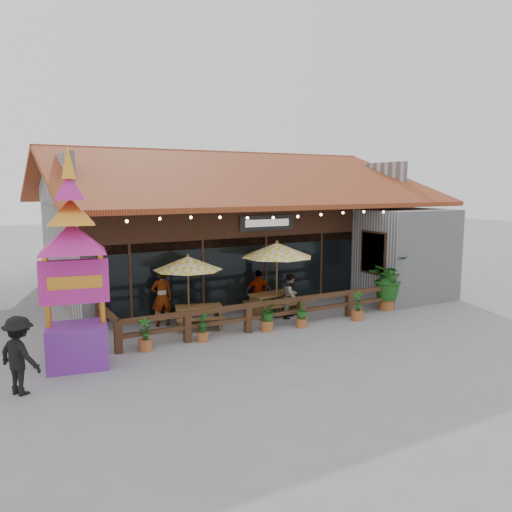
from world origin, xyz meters
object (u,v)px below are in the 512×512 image
picnic_table_right (272,300)px  thai_sign_tower (72,244)px  picnic_table_left (199,313)px  umbrella_left (188,263)px  umbrella_right (277,250)px  tropical_plant (387,279)px  pedestrian (19,355)px

picnic_table_right → thai_sign_tower: size_ratio=0.30×
thai_sign_tower → picnic_table_left: bearing=24.1°
umbrella_left → umbrella_right: 3.18m
tropical_plant → pedestrian: 12.49m
picnic_table_left → picnic_table_right: size_ratio=1.00×
picnic_table_right → tropical_plant: bearing=-19.1°
picnic_table_left → pedestrian: (-5.40, -2.91, 0.40)m
umbrella_left → picnic_table_right: 3.50m
umbrella_right → tropical_plant: size_ratio=1.52×
picnic_table_left → tropical_plant: bearing=-9.4°
umbrella_left → pedestrian: bearing=-148.3°
picnic_table_left → umbrella_right: bearing=-0.2°
thai_sign_tower → tropical_plant: thai_sign_tower is taller
thai_sign_tower → umbrella_left: bearing=28.7°
umbrella_left → picnic_table_right: size_ratio=1.65×
umbrella_left → picnic_table_left: (0.24, -0.28, -1.60)m
picnic_table_left → thai_sign_tower: size_ratio=0.30×
umbrella_right → picnic_table_right: 1.82m
umbrella_left → umbrella_right: size_ratio=0.96×
pedestrian → picnic_table_right: bearing=-103.8°
picnic_table_left → pedestrian: 6.14m
picnic_table_right → picnic_table_left: bearing=-174.9°
picnic_table_right → pedestrian: (-8.30, -3.16, 0.35)m
picnic_table_right → thai_sign_tower: 7.68m
picnic_table_left → tropical_plant: 7.09m
tropical_plant → picnic_table_left: bearing=170.6°
pedestrian → umbrella_left: bearing=-93.0°
umbrella_left → tropical_plant: 7.40m
picnic_table_left → thai_sign_tower: 5.14m
umbrella_left → thai_sign_tower: size_ratio=0.49×
picnic_table_left → tropical_plant: size_ratio=0.88×
umbrella_right → thai_sign_tower: 7.20m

